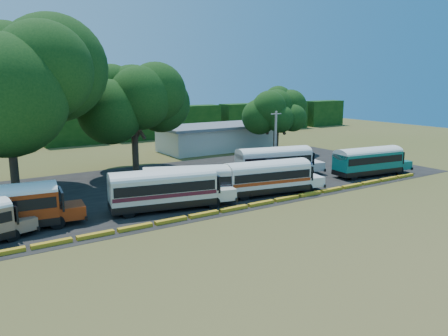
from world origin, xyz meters
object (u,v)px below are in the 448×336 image
bus_white_red (269,175)px  tree_west (5,76)px  bus_cream_west (165,187)px  bus_teal (370,160)px

bus_white_red → tree_west: size_ratio=0.65×
bus_cream_west → tree_west: (-10.14, 12.27, 9.37)m
bus_cream_west → tree_west: tree_west is taller
bus_teal → tree_west: bearing=167.9°
bus_white_red → bus_teal: 15.15m
bus_white_red → bus_cream_west: bearing=-173.9°
bus_teal → tree_west: tree_west is taller
tree_west → bus_white_red: bearing=-32.0°
bus_white_red → tree_west: tree_west is taller
bus_cream_west → bus_teal: 25.90m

